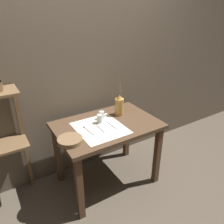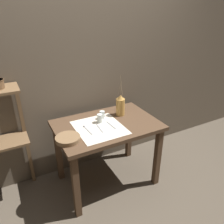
# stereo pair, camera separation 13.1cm
# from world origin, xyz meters

# --- Properties ---
(ground_plane) EXTENTS (12.00, 12.00, 0.00)m
(ground_plane) POSITION_xyz_m (0.00, 0.00, 0.00)
(ground_plane) COLOR brown
(stone_wall_back) EXTENTS (7.00, 0.06, 2.40)m
(stone_wall_back) POSITION_xyz_m (0.00, 0.47, 1.20)
(stone_wall_back) COLOR brown
(stone_wall_back) RESTS_ON ground_plane
(wooden_table) EXTENTS (1.05, 0.71, 0.75)m
(wooden_table) POSITION_xyz_m (0.00, 0.00, 0.64)
(wooden_table) COLOR #4C3523
(wooden_table) RESTS_ON ground_plane
(linen_cloth) EXTENTS (0.46, 0.51, 0.00)m
(linen_cloth) POSITION_xyz_m (-0.10, -0.04, 0.76)
(linen_cloth) COLOR beige
(linen_cloth) RESTS_ON wooden_table
(pitcher_with_flowers) EXTENTS (0.10, 0.10, 0.46)m
(pitcher_with_flowers) POSITION_xyz_m (0.23, 0.11, 0.87)
(pitcher_with_flowers) COLOR #B7843D
(pitcher_with_flowers) RESTS_ON wooden_table
(wooden_bowl) EXTENTS (0.22, 0.22, 0.04)m
(wooden_bowl) POSITION_xyz_m (-0.45, -0.12, 0.77)
(wooden_bowl) COLOR brown
(wooden_bowl) RESTS_ON wooden_table
(glass_tumbler_near) EXTENTS (0.06, 0.06, 0.09)m
(glass_tumbler_near) POSITION_xyz_m (-0.05, 0.06, 0.80)
(glass_tumbler_near) COLOR silver
(glass_tumbler_near) RESTS_ON wooden_table
(glass_tumbler_far) EXTENTS (0.05, 0.05, 0.09)m
(glass_tumbler_far) POSITION_xyz_m (0.01, 0.12, 0.80)
(glass_tumbler_far) COLOR silver
(glass_tumbler_far) RESTS_ON wooden_table
(spoon_inner) EXTENTS (0.03, 0.19, 0.02)m
(spoon_inner) POSITION_xyz_m (-0.23, 0.01, 0.76)
(spoon_inner) COLOR #939399
(spoon_inner) RESTS_ON wooden_table
(fork_outer) EXTENTS (0.02, 0.18, 0.00)m
(fork_outer) POSITION_xyz_m (-0.11, -0.06, 0.76)
(fork_outer) COLOR #939399
(fork_outer) RESTS_ON wooden_table
(fork_inner) EXTENTS (0.02, 0.18, 0.00)m
(fork_inner) POSITION_xyz_m (0.02, -0.06, 0.76)
(fork_inner) COLOR #939399
(fork_inner) RESTS_ON wooden_table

